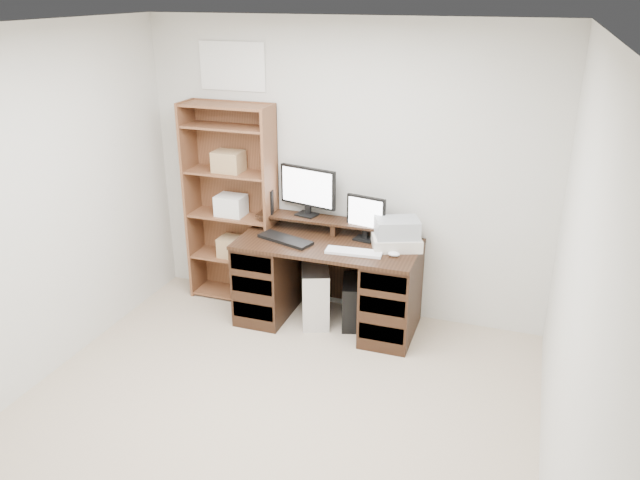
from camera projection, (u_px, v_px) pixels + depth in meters
The scene contains 14 objects.
room at pixel (240, 265), 3.50m from camera, with size 3.54×4.04×2.54m.
desk at pixel (328, 281), 5.27m from camera, with size 1.50×0.70×0.75m.
riser_shelf at pixel (336, 223), 5.28m from camera, with size 1.40×0.22×0.12m.
monitor_wide at pixel (308, 189), 5.30m from camera, with size 0.53×0.18×0.42m.
monitor_small at pixel (366, 216), 5.11m from camera, with size 0.34×0.16×0.37m.
speaker at pixel (268, 202), 5.38m from camera, with size 0.08×0.08×0.21m, color black.
keyboard_black at pixel (285, 240), 5.14m from camera, with size 0.48×0.16×0.03m, color black.
keyboard_white at pixel (354, 252), 4.91m from camera, with size 0.45×0.14×0.02m, color white.
mouse at pixel (394, 254), 4.85m from camera, with size 0.10×0.06×0.04m, color silver.
printer at pixel (396, 242), 5.01m from camera, with size 0.38×0.29×0.10m, color beige.
basket at pixel (397, 228), 4.96m from camera, with size 0.34×0.24×0.15m, color #94999E.
tower_silver at pixel (315, 292), 5.38m from camera, with size 0.22×0.50×0.50m, color silver.
tower_black at pixel (353, 302), 5.33m from camera, with size 0.27×0.43×0.40m.
bookshelf at pixel (232, 202), 5.55m from camera, with size 0.80×0.30×1.80m.
Camera 1 is at (1.46, -2.86, 2.70)m, focal length 35.00 mm.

